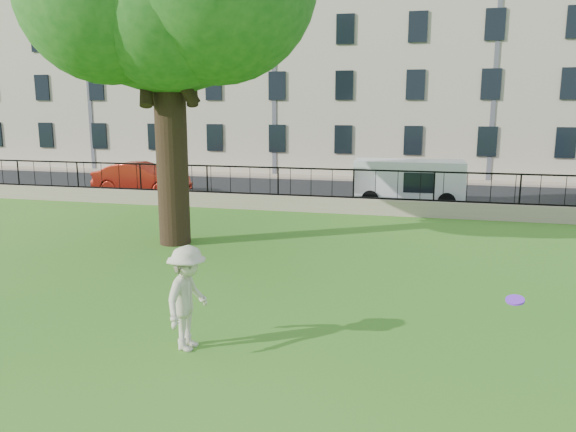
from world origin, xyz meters
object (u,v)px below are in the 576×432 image
(red_sedan, at_px, (142,179))
(white_van, at_px, (408,183))
(man, at_px, (188,298))
(frisbee, at_px, (515,300))

(red_sedan, xyz_separation_m, white_van, (12.24, 0.00, 0.20))
(white_van, bearing_deg, red_sedan, 178.57)
(man, relative_size, frisbee, 6.75)
(white_van, bearing_deg, man, -103.27)
(frisbee, distance_m, white_van, 15.47)
(man, xyz_separation_m, red_sedan, (-9.03, 15.31, -0.17))
(frisbee, bearing_deg, red_sedan, 132.89)
(red_sedan, bearing_deg, man, -148.75)
(red_sedan, relative_size, white_van, 1.00)
(red_sedan, height_order, white_van, white_van)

